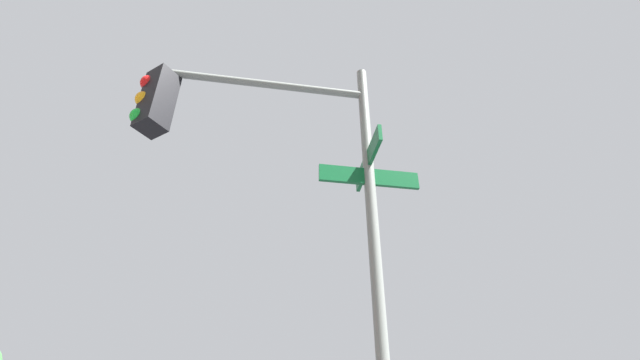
{
  "coord_description": "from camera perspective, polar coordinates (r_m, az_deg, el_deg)",
  "views": [
    {
      "loc": [
        -8.41,
        -2.98,
        1.27
      ],
      "look_at": [
        -6.1,
        -6.73,
        4.18
      ],
      "focal_mm": 24.57,
      "sensor_mm": 36.0,
      "label": 1
    }
  ],
  "objects": [
    {
      "name": "traffic_signal_near",
      "position": [
        4.6,
        -6.88,
        1.33
      ],
      "size": [
        2.42,
        2.12,
        5.51
      ],
      "color": "slate",
      "rests_on": "ground_plane"
    }
  ]
}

